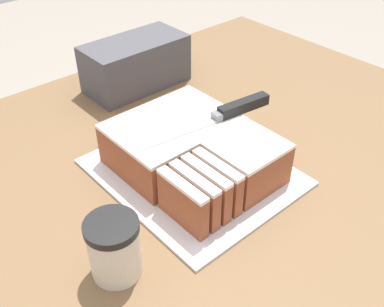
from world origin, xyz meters
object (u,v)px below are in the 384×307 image
(cake, at_px, (192,151))
(cake_board, at_px, (192,172))
(knife, at_px, (233,110))
(coffee_cup, at_px, (114,248))
(storage_box, at_px, (136,64))

(cake, bearing_deg, cake_board, -127.36)
(knife, bearing_deg, coffee_cup, 24.30)
(cake, bearing_deg, coffee_cup, -156.61)
(cake, height_order, knife, knife)
(cake_board, distance_m, coffee_cup, 0.27)
(cake_board, bearing_deg, cake, 52.64)
(coffee_cup, relative_size, storage_box, 0.40)
(cake, xyz_separation_m, knife, (0.10, -0.01, 0.05))
(knife, distance_m, storage_box, 0.37)
(storage_box, bearing_deg, coffee_cup, -128.78)
(knife, xyz_separation_m, storage_box, (0.03, 0.36, -0.04))
(storage_box, bearing_deg, knife, -93.96)
(cake_board, bearing_deg, knife, 0.45)
(knife, height_order, coffee_cup, knife)
(cake, bearing_deg, storage_box, 70.41)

